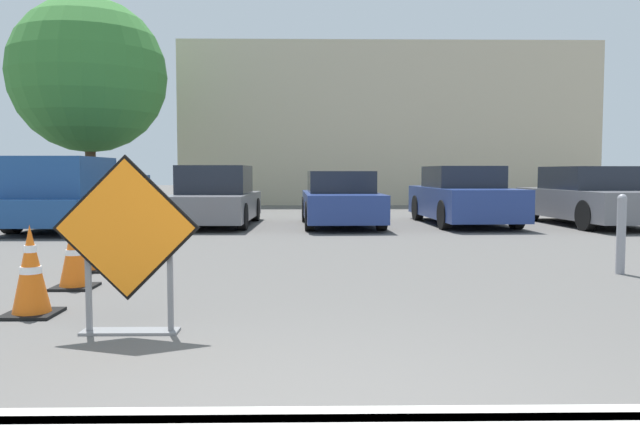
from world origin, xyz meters
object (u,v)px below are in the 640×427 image
at_px(traffic_cone_second, 74,253).
at_px(pickup_truck, 77,197).
at_px(traffic_cone_third, 88,241).
at_px(bollard_nearest, 621,232).
at_px(traffic_cone_fourth, 112,231).
at_px(parked_car_second, 215,198).
at_px(parked_car_fourth, 463,197).
at_px(parked_car_third, 341,200).
at_px(traffic_cone_nearest, 31,271).
at_px(parked_car_fifth, 590,198).
at_px(road_closed_sign, 127,241).

relative_size(traffic_cone_second, pickup_truck, 0.14).
relative_size(traffic_cone_third, bollard_nearest, 0.80).
xyz_separation_m(traffic_cone_fourth, pickup_truck, (-2.32, 4.85, 0.32)).
relative_size(traffic_cone_third, traffic_cone_fourth, 0.98).
bearing_deg(bollard_nearest, parked_car_second, 130.33).
xyz_separation_m(parked_car_fourth, bollard_nearest, (0.16, -7.48, -0.14)).
height_order(traffic_cone_fourth, parked_car_third, parked_car_third).
bearing_deg(traffic_cone_second, pickup_truck, 110.14).
relative_size(parked_car_third, bollard_nearest, 4.04).
distance_m(traffic_cone_nearest, bollard_nearest, 6.78).
height_order(traffic_cone_second, parked_car_fourth, parked_car_fourth).
relative_size(traffic_cone_second, traffic_cone_fourth, 0.97).
height_order(traffic_cone_fourth, pickup_truck, pickup_truck).
bearing_deg(parked_car_fifth, bollard_nearest, 64.36).
bearing_deg(traffic_cone_fourth, pickup_truck, 115.55).
bearing_deg(traffic_cone_fourth, traffic_cone_third, -84.54).
bearing_deg(pickup_truck, traffic_cone_third, 112.62).
height_order(road_closed_sign, traffic_cone_second, road_closed_sign).
xyz_separation_m(traffic_cone_second, parked_car_fourth, (6.37, 8.34, 0.28)).
height_order(traffic_cone_second, traffic_cone_fourth, traffic_cone_fourth).
distance_m(parked_car_second, parked_car_third, 3.03).
bearing_deg(traffic_cone_nearest, traffic_cone_second, 94.65).
height_order(pickup_truck, parked_car_fourth, pickup_truck).
relative_size(traffic_cone_third, parked_car_fourth, 0.18).
height_order(traffic_cone_fourth, bollard_nearest, bollard_nearest).
xyz_separation_m(road_closed_sign, bollard_nearest, (5.36, 2.84, -0.21)).
relative_size(pickup_truck, parked_car_second, 1.32).
distance_m(traffic_cone_fourth, pickup_truck, 5.38).
relative_size(traffic_cone_nearest, parked_car_fifth, 0.18).
distance_m(traffic_cone_second, traffic_cone_fourth, 2.58).
height_order(traffic_cone_third, bollard_nearest, bollard_nearest).
height_order(pickup_truck, bollard_nearest, pickup_truck).
distance_m(traffic_cone_nearest, parked_car_third, 9.83).
bearing_deg(traffic_cone_nearest, parked_car_fourth, 57.05).
bearing_deg(parked_car_fourth, traffic_cone_second, 49.96).
height_order(traffic_cone_third, parked_car_fifth, parked_car_fifth).
distance_m(road_closed_sign, parked_car_fifth, 12.99).
bearing_deg(parked_car_fifth, parked_car_second, -4.59).
relative_size(traffic_cone_third, parked_car_second, 0.19).
relative_size(road_closed_sign, parked_car_fourth, 0.32).
bearing_deg(bollard_nearest, traffic_cone_nearest, -161.30).
bearing_deg(parked_car_fifth, traffic_cone_third, 31.53).
xyz_separation_m(traffic_cone_nearest, parked_car_second, (0.21, 9.48, 0.25)).
bearing_deg(parked_car_fifth, parked_car_third, -2.97).
relative_size(traffic_cone_nearest, traffic_cone_fourth, 1.00).
bearing_deg(parked_car_fourth, parked_car_third, 4.46).
xyz_separation_m(pickup_truck, parked_car_second, (3.03, 0.77, -0.07)).
bearing_deg(parked_car_second, road_closed_sign, 96.05).
relative_size(pickup_truck, parked_car_fifth, 1.18).
bearing_deg(parked_car_fifth, parked_car_fourth, -9.14).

